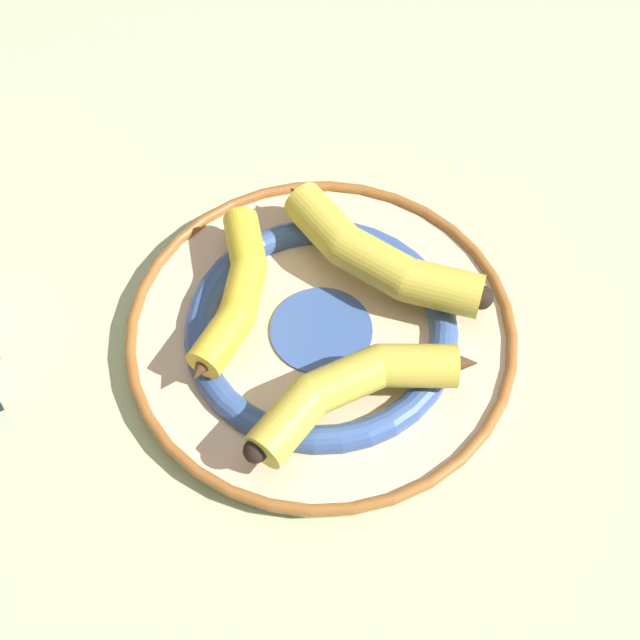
{
  "coord_description": "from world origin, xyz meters",
  "views": [
    {
      "loc": [
        -0.36,
        -0.16,
        0.64
      ],
      "look_at": [
        -0.0,
        0.01,
        0.03
      ],
      "focal_mm": 50.0,
      "sensor_mm": 36.0,
      "label": 1
    }
  ],
  "objects": [
    {
      "name": "banana_a",
      "position": [
        -0.05,
        -0.04,
        0.05
      ],
      "size": [
        0.16,
        0.14,
        0.03
      ],
      "rotation": [
        0.0,
        0.0,
        2.47
      ],
      "color": "gold",
      "rests_on": "decorative_bowl"
    },
    {
      "name": "ground_plane",
      "position": [
        0.0,
        0.0,
        0.0
      ],
      "size": [
        2.8,
        2.8,
        0.0
      ],
      "primitive_type": "plane",
      "color": "#B2C693"
    },
    {
      "name": "decorative_bowl",
      "position": [
        -0.0,
        0.01,
        0.01
      ],
      "size": [
        0.33,
        0.33,
        0.03
      ],
      "color": "beige",
      "rests_on": "ground_plane"
    },
    {
      "name": "banana_b",
      "position": [
        -0.01,
        0.08,
        0.05
      ],
      "size": [
        0.17,
        0.07,
        0.03
      ],
      "rotation": [
        0.0,
        0.0,
        0.29
      ],
      "color": "yellow",
      "rests_on": "decorative_bowl"
    },
    {
      "name": "banana_c",
      "position": [
        0.07,
        -0.01,
        0.05
      ],
      "size": [
        0.08,
        0.21,
        0.04
      ],
      "rotation": [
        0.0,
        0.0,
        -1.74
      ],
      "color": "gold",
      "rests_on": "decorative_bowl"
    }
  ]
}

